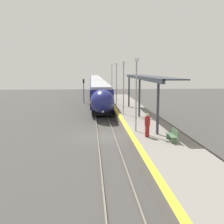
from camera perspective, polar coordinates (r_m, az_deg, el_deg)
name	(u,v)px	position (r m, az deg, el deg)	size (l,w,h in m)	color
ground_plane	(106,137)	(24.40, -1.21, -5.09)	(120.00, 120.00, 0.00)	#423F3D
rail_left	(98,136)	(24.35, -2.91, -4.95)	(0.08, 90.00, 0.15)	slate
rail_right	(114,136)	(24.43, 0.48, -4.90)	(0.08, 90.00, 0.15)	slate
train	(97,85)	(65.87, -3.15, 5.44)	(2.85, 71.99, 3.75)	black
platform_right	(148,131)	(24.76, 7.36, -3.92)	(4.23, 64.00, 0.89)	gray
platform_bench	(173,134)	(19.85, 12.22, -4.47)	(0.44, 1.67, 0.89)	#4C6B4C
person_waiting	(147,125)	(20.70, 7.18, -2.58)	(0.36, 0.23, 1.74)	maroon
railway_signal	(84,88)	(48.54, -5.77, 4.79)	(0.28, 0.28, 4.21)	#59595E
lamppost_near	(136,90)	(22.24, 4.95, 4.40)	(0.36, 0.20, 5.78)	#9E9EA3
lamppost_mid	(124,85)	(30.91, 2.36, 5.60)	(0.36, 0.20, 5.78)	#9E9EA3
lamppost_far	(116,81)	(39.63, 0.91, 6.26)	(0.36, 0.20, 5.78)	#9E9EA3
lamppost_farthest	(112,79)	(48.37, -0.02, 6.69)	(0.36, 0.20, 5.78)	#9E9EA3
station_canopy	(145,79)	(29.46, 6.77, 6.77)	(2.02, 19.41, 4.26)	#333842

